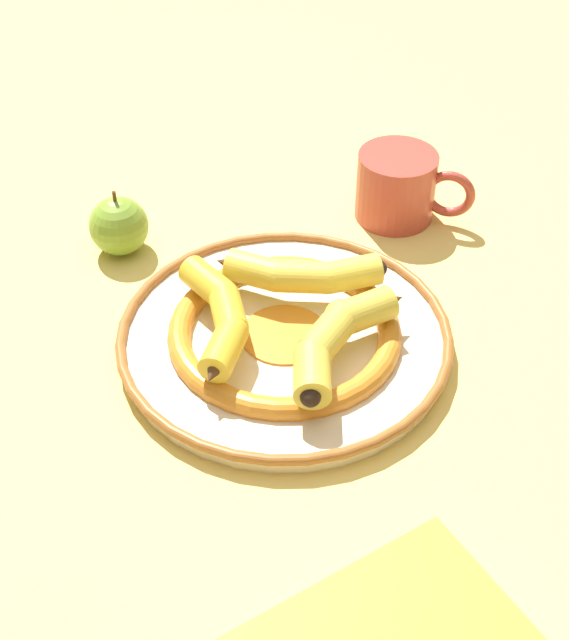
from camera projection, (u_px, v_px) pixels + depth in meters
name	position (u px, v px, depth m)	size (l,w,h in m)	color
ground_plane	(315.00, 352.00, 0.88)	(2.80, 2.80, 0.00)	#E5CC6B
decorative_bowl	(284.00, 336.00, 0.88)	(0.33, 0.33, 0.03)	beige
banana_a	(337.00, 337.00, 0.83)	(0.11, 0.16, 0.03)	gold
banana_b	(220.00, 316.00, 0.85)	(0.08, 0.17, 0.03)	gold
banana_c	(300.00, 274.00, 0.90)	(0.18, 0.05, 0.03)	yellow
coffee_mug	(399.00, 186.00, 1.03)	(0.14, 0.09, 0.08)	#B24238
apple	(119.00, 226.00, 0.98)	(0.07, 0.07, 0.08)	olive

